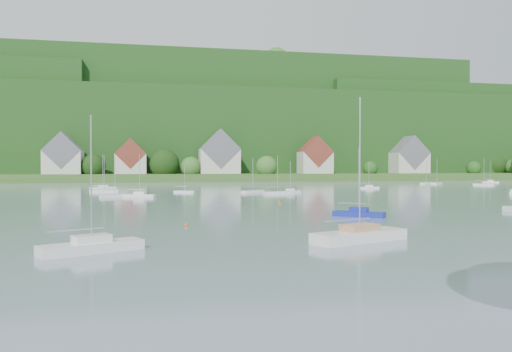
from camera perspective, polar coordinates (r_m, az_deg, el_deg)
The scene contains 13 objects.
far_shore_strip at distance 214.39m, azimuth -5.94°, elevation -0.09°, with size 600.00×60.00×3.00m, color #2F521F.
forested_ridge at distance 283.26m, azimuth -7.13°, elevation 4.50°, with size 620.00×181.22×69.89m.
village_building_0 at distance 203.63m, azimuth -21.21°, elevation 2.04°, with size 14.00×10.40×16.00m.
village_building_1 at distance 202.76m, azimuth -14.13°, elevation 1.87°, with size 12.00×9.36×14.00m.
village_building_2 at distance 203.00m, azimuth -4.23°, elevation 2.32°, with size 16.00×11.44×18.00m.
village_building_3 at distance 209.65m, azimuth 6.77°, elevation 2.05°, with size 13.00×10.40×15.50m.
village_building_4 at distance 231.07m, azimuth 17.14°, elevation 1.95°, with size 15.00×10.40×16.50m.
near_sailboat_0 at distance 34.55m, azimuth -18.32°, elevation -7.56°, with size 6.75×4.74×8.98m.
near_sailboat_1 at distance 57.40m, azimuth 11.70°, elevation -4.16°, with size 5.54×4.87×7.82m.
near_sailboat_2 at distance 38.39m, azimuth 11.78°, elevation -6.59°, with size 8.27×5.10×10.82m.
mooring_buoy_0 at distance 47.64m, azimuth -7.97°, elevation -5.73°, with size 0.38×0.38×0.38m, color #EE5916.
mooring_buoy_3 at distance 78.47m, azimuth 2.74°, elevation -3.07°, with size 0.48×0.48×0.48m, color #EE5916.
far_sailboat_cluster at distance 128.01m, azimuth 1.14°, elevation -1.33°, with size 199.72×69.09×8.71m.
Camera 1 is at (-19.45, -13.46, 5.57)m, focal length 34.92 mm.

